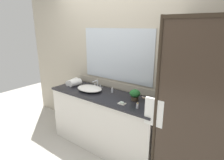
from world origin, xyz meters
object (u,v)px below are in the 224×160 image
object	(u,v)px
potted_plant	(135,94)
amenity_bottle_shampoo	(112,90)
soap_dish	(122,103)
rolled_towel_middle	(75,83)
faucet	(97,85)
amenity_bottle_body_wash	(146,103)
sink_basin	(90,88)
amenity_bottle_conditioner	(138,106)
rolled_towel_near_edge	(72,82)

from	to	relation	value
potted_plant	amenity_bottle_shampoo	bearing A→B (deg)	173.05
soap_dish	amenity_bottle_shampoo	size ratio (longest dim) A/B	1.20
rolled_towel_middle	faucet	bearing A→B (deg)	23.68
amenity_bottle_body_wash	rolled_towel_middle	distance (m)	1.35
soap_dish	amenity_bottle_shampoo	world-z (taller)	amenity_bottle_shampoo
faucet	soap_dish	distance (m)	0.78
faucet	amenity_bottle_shampoo	size ratio (longest dim) A/B	2.03
potted_plant	amenity_bottle_body_wash	bearing A→B (deg)	-18.66
soap_dish	amenity_bottle_body_wash	world-z (taller)	amenity_bottle_body_wash
sink_basin	amenity_bottle_shampoo	bearing A→B (deg)	21.86
amenity_bottle_conditioner	amenity_bottle_shampoo	distance (m)	0.65
amenity_bottle_shampoo	rolled_towel_near_edge	distance (m)	0.82
sink_basin	amenity_bottle_conditioner	world-z (taller)	same
soap_dish	rolled_towel_middle	world-z (taller)	rolled_towel_middle
potted_plant	amenity_bottle_body_wash	size ratio (longest dim) A/B	2.11
amenity_bottle_shampoo	faucet	bearing A→B (deg)	172.76
amenity_bottle_conditioner	amenity_bottle_body_wash	size ratio (longest dim) A/B	1.00
sink_basin	amenity_bottle_conditioner	xyz separation A→B (m)	(0.94, -0.12, -0.00)
amenity_bottle_body_wash	rolled_towel_middle	xyz separation A→B (m)	(-1.35, 0.01, 0.02)
amenity_bottle_body_wash	soap_dish	bearing A→B (deg)	-151.30
soap_dish	amenity_bottle_body_wash	size ratio (longest dim) A/B	1.37
sink_basin	soap_dish	distance (m)	0.72
soap_dish	amenity_bottle_conditioner	xyz separation A→B (m)	(0.23, 0.01, 0.02)
amenity_bottle_body_wash	rolled_towel_near_edge	bearing A→B (deg)	178.27
sink_basin	amenity_bottle_shampoo	world-z (taller)	amenity_bottle_shampoo
sink_basin	amenity_bottle_body_wash	bearing A→B (deg)	0.95
amenity_bottle_shampoo	sink_basin	bearing A→B (deg)	-158.14
amenity_bottle_body_wash	rolled_towel_near_edge	distance (m)	1.46
rolled_towel_near_edge	potted_plant	bearing A→B (deg)	1.21
soap_dish	amenity_bottle_shampoo	distance (m)	0.46
faucet	rolled_towel_near_edge	xyz separation A→B (m)	(-0.47, -0.12, 0.00)
soap_dish	amenity_bottle_shampoo	bearing A→B (deg)	142.99
rolled_towel_middle	rolled_towel_near_edge	bearing A→B (deg)	162.35
amenity_bottle_conditioner	amenity_bottle_shampoo	xyz separation A→B (m)	(-0.59, 0.26, 0.01)
amenity_bottle_body_wash	amenity_bottle_conditioner	bearing A→B (deg)	-109.56
soap_dish	rolled_towel_near_edge	world-z (taller)	rolled_towel_near_edge
sink_basin	faucet	world-z (taller)	faucet
rolled_towel_near_edge	rolled_towel_middle	distance (m)	0.12
sink_basin	rolled_towel_middle	world-z (taller)	rolled_towel_middle
amenity_bottle_body_wash	rolled_towel_middle	world-z (taller)	rolled_towel_middle
sink_basin	faucet	bearing A→B (deg)	90.00
potted_plant	rolled_towel_near_edge	size ratio (longest dim) A/B	0.59
sink_basin	soap_dish	bearing A→B (deg)	-10.73
faucet	rolled_towel_near_edge	bearing A→B (deg)	-165.33
soap_dish	amenity_bottle_conditioner	distance (m)	0.23
amenity_bottle_body_wash	rolled_towel_near_edge	xyz separation A→B (m)	(-1.46, 0.04, 0.01)
sink_basin	rolled_towel_middle	distance (m)	0.36
faucet	amenity_bottle_body_wash	size ratio (longest dim) A/B	2.34
amenity_bottle_conditioner	rolled_towel_near_edge	size ratio (longest dim) A/B	0.28
sink_basin	faucet	xyz separation A→B (m)	(0.00, 0.18, 0.01)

